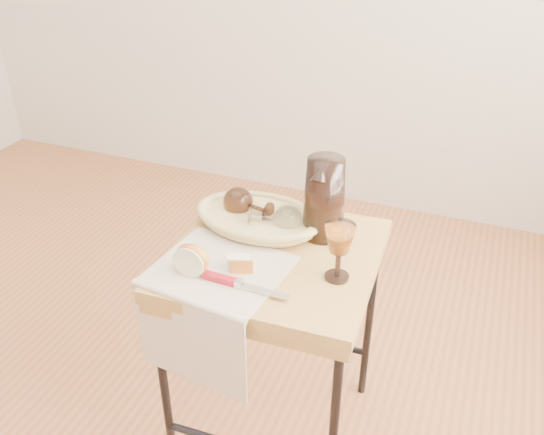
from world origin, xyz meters
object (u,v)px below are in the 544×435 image
at_px(side_table, 274,348).
at_px(goblet_lying_a, 251,206).
at_px(tea_towel, 219,269).
at_px(bread_basket, 258,220).
at_px(pitcher, 324,198).
at_px(goblet_lying_b, 272,218).
at_px(apple_half, 192,258).
at_px(wine_goblet, 339,252).
at_px(table_knife, 242,284).

relative_size(side_table, goblet_lying_a, 4.82).
distance_m(tea_towel, bread_basket, 0.23).
height_order(side_table, bread_basket, bread_basket).
height_order(tea_towel, pitcher, pitcher).
bearing_deg(tea_towel, goblet_lying_b, 80.27).
bearing_deg(bread_basket, tea_towel, -90.60).
bearing_deg(tea_towel, bread_basket, 93.32).
height_order(goblet_lying_b, apple_half, goblet_lying_b).
xyz_separation_m(wine_goblet, apple_half, (-0.34, -0.12, -0.03)).
xyz_separation_m(tea_towel, table_knife, (0.08, -0.05, 0.01)).
xyz_separation_m(goblet_lying_a, goblet_lying_b, (0.08, -0.03, -0.00)).
relative_size(tea_towel, pitcher, 1.18).
bearing_deg(table_knife, wine_goblet, 33.61).
relative_size(tea_towel, table_knife, 1.45).
relative_size(goblet_lying_b, wine_goblet, 0.82).
bearing_deg(side_table, goblet_lying_a, 135.41).
bearing_deg(apple_half, goblet_lying_b, 64.31).
height_order(goblet_lying_b, pitcher, pitcher).
bearing_deg(goblet_lying_b, side_table, -80.00).
relative_size(goblet_lying_b, pitcher, 0.47).
bearing_deg(goblet_lying_b, wine_goblet, -46.45).
bearing_deg(apple_half, goblet_lying_a, 81.65).
bearing_deg(pitcher, goblet_lying_b, -158.39).
distance_m(bread_basket, goblet_lying_a, 0.05).
distance_m(side_table, apple_half, 0.45).
bearing_deg(apple_half, side_table, 45.48).
distance_m(goblet_lying_a, goblet_lying_b, 0.08).
height_order(side_table, goblet_lying_a, goblet_lying_a).
distance_m(tea_towel, goblet_lying_b, 0.22).
bearing_deg(pitcher, wine_goblet, -62.55).
height_order(tea_towel, table_knife, table_knife).
bearing_deg(goblet_lying_b, tea_towel, -122.60).
bearing_deg(bread_basket, pitcher, 12.70).
bearing_deg(apple_half, bread_basket, 75.23).
bearing_deg(goblet_lying_a, pitcher, -162.82).
height_order(wine_goblet, table_knife, wine_goblet).
bearing_deg(goblet_lying_b, goblet_lying_a, 139.85).
bearing_deg(table_knife, tea_towel, 151.69).
distance_m(goblet_lying_b, apple_half, 0.27).
height_order(goblet_lying_b, table_knife, goblet_lying_b).
xyz_separation_m(tea_towel, apple_half, (-0.05, -0.04, 0.04)).
height_order(apple_half, table_knife, apple_half).
bearing_deg(goblet_lying_b, pitcher, 4.96).
height_order(goblet_lying_a, table_knife, goblet_lying_a).
bearing_deg(goblet_lying_a, wine_goblet, 163.82).
xyz_separation_m(pitcher, wine_goblet, (0.09, -0.18, -0.04)).
relative_size(tea_towel, bread_basket, 0.98).
xyz_separation_m(bread_basket, apple_half, (-0.07, -0.27, 0.02)).
bearing_deg(table_knife, goblet_lying_a, 110.58).
xyz_separation_m(side_table, bread_basket, (-0.09, 0.10, 0.36)).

